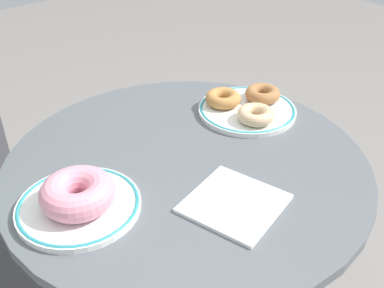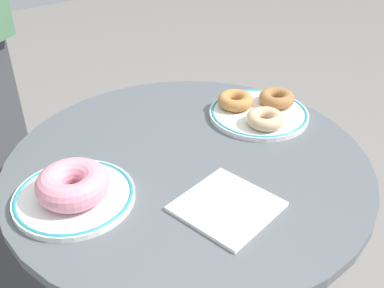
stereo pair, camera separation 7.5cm
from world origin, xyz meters
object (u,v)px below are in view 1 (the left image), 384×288
(plate_right, at_px, (247,110))
(donut_glazed, at_px, (256,115))
(donut_pink_frosted, at_px, (78,193))
(cafe_table, at_px, (187,263))
(plate_left, at_px, (79,206))
(paper_napkin, at_px, (234,203))
(donut_old_fashioned, at_px, (223,98))
(donut_cinnamon, at_px, (263,94))

(plate_right, relative_size, donut_glazed, 2.72)
(donut_pink_frosted, bearing_deg, cafe_table, -2.10)
(plate_left, height_order, paper_napkin, plate_left)
(donut_glazed, bearing_deg, donut_old_fashioned, 89.54)
(donut_glazed, distance_m, paper_napkin, 0.25)
(donut_pink_frosted, bearing_deg, donut_cinnamon, 5.26)
(plate_right, height_order, paper_napkin, plate_right)
(paper_napkin, bearing_deg, plate_left, 140.66)
(cafe_table, xyz_separation_m, donut_glazed, (0.18, 0.00, 0.28))
(plate_right, relative_size, donut_pink_frosted, 1.78)
(cafe_table, distance_m, paper_napkin, 0.30)
(plate_left, xyz_separation_m, donut_old_fashioned, (0.38, 0.08, 0.02))
(paper_napkin, bearing_deg, cafe_table, 80.89)
(donut_old_fashioned, bearing_deg, plate_right, -61.38)
(plate_left, xyz_separation_m, donut_glazed, (0.38, -0.01, 0.02))
(donut_pink_frosted, height_order, paper_napkin, donut_pink_frosted)
(plate_right, xyz_separation_m, donut_old_fashioned, (-0.02, 0.05, 0.02))
(plate_left, xyz_separation_m, donut_cinnamon, (0.46, 0.04, 0.02))
(cafe_table, distance_m, donut_cinnamon, 0.39)
(cafe_table, relative_size, donut_cinnamon, 9.92)
(plate_right, distance_m, donut_glazed, 0.05)
(donut_pink_frosted, bearing_deg, plate_left, 86.81)
(donut_old_fashioned, distance_m, paper_napkin, 0.31)
(cafe_table, bearing_deg, paper_napkin, -99.11)
(plate_left, xyz_separation_m, donut_pink_frosted, (-0.00, -0.00, 0.03))
(donut_old_fashioned, bearing_deg, donut_cinnamon, -28.15)
(donut_cinnamon, xyz_separation_m, donut_glazed, (-0.08, -0.05, 0.00))
(donut_pink_frosted, distance_m, paper_napkin, 0.24)
(cafe_table, height_order, plate_right, plate_right)
(donut_pink_frosted, distance_m, donut_glazed, 0.38)
(donut_cinnamon, bearing_deg, cafe_table, -168.96)
(plate_right, height_order, donut_old_fashioned, donut_old_fashioned)
(plate_right, xyz_separation_m, donut_cinnamon, (0.05, 0.00, 0.02))
(donut_pink_frosted, height_order, donut_glazed, donut_pink_frosted)
(paper_napkin, bearing_deg, donut_cinnamon, 34.03)
(donut_glazed, bearing_deg, plate_left, 178.31)
(plate_left, bearing_deg, donut_pink_frosted, -93.19)
(plate_right, bearing_deg, donut_pink_frosted, -174.71)
(cafe_table, relative_size, paper_napkin, 5.40)
(donut_pink_frosted, distance_m, donut_old_fashioned, 0.39)
(plate_left, xyz_separation_m, paper_napkin, (0.18, -0.15, -0.00))
(donut_old_fashioned, distance_m, donut_glazed, 0.09)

